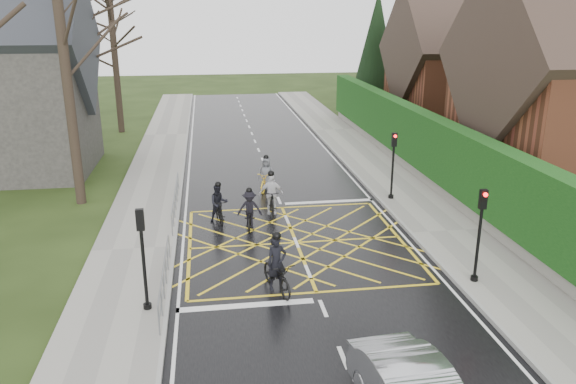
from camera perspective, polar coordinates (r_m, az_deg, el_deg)
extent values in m
plane|color=black|center=(21.36, 0.85, -5.17)|extent=(120.00, 120.00, 0.00)
cube|color=black|center=(21.36, 0.85, -5.16)|extent=(9.00, 80.00, 0.01)
cube|color=gray|center=(23.00, 15.81, -3.95)|extent=(3.00, 80.00, 0.15)
cube|color=gray|center=(21.29, -15.39, -5.72)|extent=(3.00, 80.00, 0.15)
cube|color=slate|center=(28.78, 14.31, 1.16)|extent=(0.50, 38.00, 0.70)
cube|color=#0F3810|center=(28.34, 14.58, 4.55)|extent=(0.90, 38.00, 2.80)
cube|color=brown|center=(41.81, 17.37, 9.74)|extent=(9.00, 8.00, 6.00)
cube|color=#33261F|center=(41.54, 17.74, 13.69)|extent=(9.80, 8.80, 8.80)
cube|color=brown|center=(42.70, 21.50, 16.92)|extent=(0.70, 0.70, 1.60)
cylinder|color=black|center=(48.11, 8.68, 8.43)|extent=(0.50, 0.50, 1.20)
cone|color=black|center=(47.60, 8.93, 13.65)|extent=(4.60, 4.60, 10.00)
cube|color=#2D2B28|center=(33.41, -26.52, 7.67)|extent=(8.00, 7.00, 7.00)
cylinder|color=black|center=(26.22, -21.52, 10.40)|extent=(0.44, 0.44, 11.00)
cylinder|color=black|center=(34.17, -20.40, 12.86)|extent=(0.44, 0.44, 12.00)
cylinder|color=black|center=(41.98, -17.14, 12.55)|extent=(0.44, 0.44, 10.00)
cylinder|color=slate|center=(17.59, -12.51, -7.34)|extent=(0.05, 5.00, 0.05)
cylinder|color=slate|center=(17.78, -12.42, -8.66)|extent=(0.04, 5.00, 0.04)
cylinder|color=slate|center=(15.61, -12.98, -12.90)|extent=(0.04, 0.04, 1.00)
cylinder|color=slate|center=(20.07, -11.97, -5.61)|extent=(0.04, 0.04, 1.00)
cylinder|color=slate|center=(24.58, -11.42, 0.09)|extent=(0.05, 6.00, 0.05)
cylinder|color=slate|center=(24.72, -11.36, -0.91)|extent=(0.04, 6.00, 0.04)
cylinder|color=slate|center=(21.92, -11.69, -3.54)|extent=(0.04, 0.04, 1.00)
cylinder|color=slate|center=(27.59, -11.08, 0.99)|extent=(0.04, 0.04, 1.00)
cylinder|color=black|center=(25.93, 10.57, 2.23)|extent=(0.10, 0.10, 3.00)
cylinder|color=black|center=(26.32, 10.40, -0.60)|extent=(0.24, 0.24, 0.30)
cube|color=black|center=(25.59, 10.75, 5.25)|extent=(0.22, 0.16, 0.62)
sphere|color=#FF0C0C|center=(25.44, 10.85, 5.58)|extent=(0.14, 0.14, 0.14)
cylinder|color=black|center=(18.61, 18.77, -4.78)|extent=(0.10, 0.10, 3.00)
cylinder|color=black|center=(19.15, 18.37, -8.51)|extent=(0.24, 0.24, 0.30)
cube|color=black|center=(18.14, 19.21, -0.69)|extent=(0.22, 0.16, 0.62)
sphere|color=#FF0C0C|center=(17.99, 19.44, -0.27)|extent=(0.14, 0.14, 0.14)
cylinder|color=black|center=(16.52, -14.41, -7.29)|extent=(0.10, 0.10, 3.00)
cylinder|color=black|center=(17.13, -14.06, -11.39)|extent=(0.24, 0.24, 0.30)
cube|color=black|center=(15.99, -14.80, -2.74)|extent=(0.22, 0.16, 0.62)
sphere|color=#FF0C0C|center=(16.04, -14.81, -1.99)|extent=(0.14, 0.14, 0.14)
imported|color=black|center=(17.68, -1.11, -8.45)|extent=(1.23, 2.12, 1.05)
imported|color=black|center=(17.61, -1.16, -7.23)|extent=(0.75, 0.59, 1.79)
sphere|color=black|center=(17.25, -1.17, -4.49)|extent=(0.28, 0.28, 0.28)
imported|color=black|center=(23.39, -7.02, -1.85)|extent=(0.74, 1.78, 1.04)
imported|color=black|center=(23.39, -7.05, -1.14)|extent=(0.85, 0.71, 1.59)
sphere|color=black|center=(23.14, -7.12, 0.77)|extent=(0.25, 0.25, 0.25)
imported|color=black|center=(22.71, -3.89, -2.55)|extent=(0.79, 1.78, 0.90)
imported|color=black|center=(22.70, -3.93, -1.71)|extent=(1.05, 0.68, 1.53)
sphere|color=black|center=(22.45, -3.97, 0.18)|extent=(0.24, 0.24, 0.24)
imported|color=black|center=(24.10, -1.69, -0.97)|extent=(0.60, 1.94, 1.16)
imported|color=silver|center=(24.09, -1.73, -0.20)|extent=(1.05, 0.46, 1.77)
sphere|color=black|center=(23.83, -1.75, 1.88)|extent=(0.28, 0.28, 0.28)
imported|color=yellow|center=(27.38, -2.20, 1.14)|extent=(1.24, 1.92, 0.95)
imported|color=#4D4F54|center=(27.38, -2.23, 1.86)|extent=(0.92, 0.76, 1.62)
sphere|color=black|center=(27.16, -2.25, 3.55)|extent=(0.25, 0.25, 0.25)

